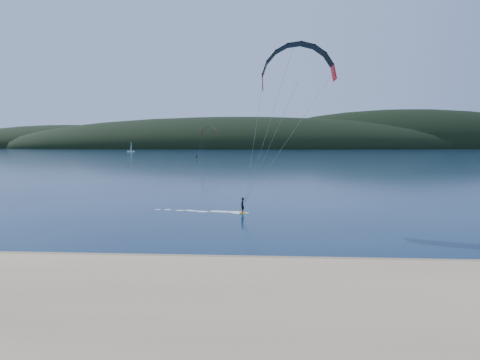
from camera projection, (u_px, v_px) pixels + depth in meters
The scene contains 6 objects.
ground at pixel (156, 282), 23.80m from camera, with size 1800.00×1800.00×0.00m, color #071937.
wet_sand at pixel (173, 260), 28.27m from camera, with size 220.00×2.50×0.10m.
headland at pixel (264, 148), 764.80m from camera, with size 1200.00×310.00×140.00m.
kitesurfer_near at pixel (294, 86), 41.61m from camera, with size 20.29×7.85×16.44m.
kitesurfer_far at pixel (209, 135), 214.78m from camera, with size 12.78×8.46×15.30m.
sailboat at pixel (131, 151), 425.68m from camera, with size 7.61×4.83×10.71m.
Camera 1 is at (6.26, -22.86, 7.82)m, focal length 31.46 mm.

